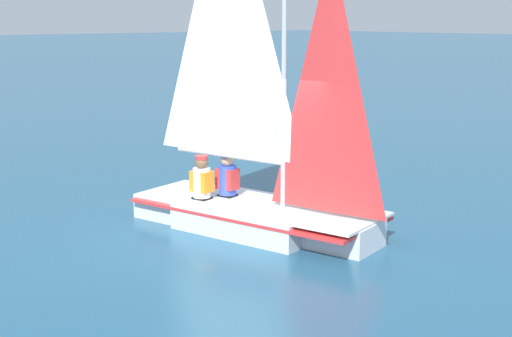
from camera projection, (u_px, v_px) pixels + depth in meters
name	position (u px, v px, depth m)	size (l,w,h in m)	color
ground_plane	(256.00, 229.00, 11.79)	(260.00, 260.00, 0.00)	#235675
sailboat_main	(255.00, 178.00, 11.62)	(2.52, 4.48, 5.99)	silver
sailor_helm	(228.00, 184.00, 12.19)	(0.36, 0.39, 1.16)	black
sailor_crew	(202.00, 187.00, 12.00)	(0.36, 0.39, 1.16)	black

